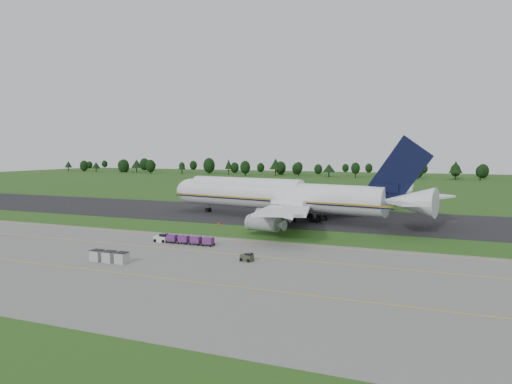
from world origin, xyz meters
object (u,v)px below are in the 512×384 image
at_px(utility_cart, 247,258).
at_px(baggage_train, 183,239).
at_px(aircraft, 282,195).
at_px(uld_row, 109,257).
at_px(edge_markers, 251,226).

bearing_deg(utility_cart, baggage_train, 152.75).
height_order(baggage_train, utility_cart, baggage_train).
relative_size(aircraft, utility_cart, 34.48).
xyz_separation_m(aircraft, utility_cart, (11.93, -48.89, -5.37)).
height_order(aircraft, baggage_train, aircraft).
bearing_deg(utility_cart, aircraft, 103.71).
height_order(uld_row, edge_markers, uld_row).
xyz_separation_m(baggage_train, edge_markers, (3.84, 23.46, -0.60)).
bearing_deg(uld_row, baggage_train, 81.92).
xyz_separation_m(aircraft, baggage_train, (-5.18, -40.08, -5.08)).
bearing_deg(uld_row, utility_cart, 24.58).
bearing_deg(edge_markers, utility_cart, -67.65).
bearing_deg(aircraft, uld_row, -97.58).
bearing_deg(uld_row, aircraft, 82.42).
distance_m(aircraft, utility_cart, 50.61).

